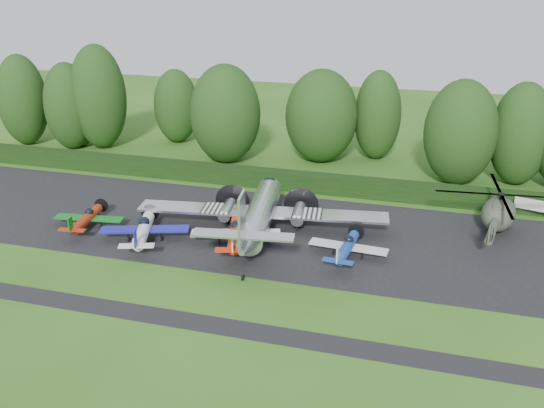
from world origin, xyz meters
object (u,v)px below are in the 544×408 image
(transport_plane, at_px, (259,214))
(light_plane_red, at_px, (87,218))
(light_plane_orange, at_px, (235,233))
(light_plane_blue, at_px, (347,247))
(helicopter, at_px, (499,211))
(light_plane_white, at_px, (144,230))
(sign_board, at_px, (534,206))

(transport_plane, bearing_deg, light_plane_red, -161.14)
(light_plane_orange, bearing_deg, light_plane_blue, 18.20)
(transport_plane, distance_m, light_plane_orange, 3.23)
(light_plane_blue, height_order, helicopter, helicopter)
(light_plane_red, height_order, light_plane_orange, light_plane_orange)
(transport_plane, distance_m, light_plane_blue, 8.83)
(light_plane_red, relative_size, light_plane_orange, 0.84)
(light_plane_red, distance_m, light_plane_white, 6.56)
(light_plane_blue, xyz_separation_m, helicopter, (12.31, 9.14, 0.92))
(light_plane_orange, bearing_deg, sign_board, 43.97)
(light_plane_orange, bearing_deg, transport_plane, 82.55)
(transport_plane, xyz_separation_m, light_plane_blue, (8.41, -2.50, -1.00))
(light_plane_white, bearing_deg, sign_board, 42.27)
(helicopter, bearing_deg, light_plane_orange, -166.24)
(light_plane_white, bearing_deg, light_plane_blue, 24.08)
(light_plane_white, relative_size, light_plane_orange, 1.00)
(light_plane_blue, bearing_deg, light_plane_orange, 177.82)
(light_plane_red, bearing_deg, light_plane_white, -4.02)
(helicopter, xyz_separation_m, sign_board, (3.46, 3.98, -0.65))
(light_plane_white, distance_m, light_plane_orange, 8.10)
(transport_plane, height_order, sign_board, transport_plane)
(helicopter, bearing_deg, transport_plane, -171.87)
(light_plane_white, relative_size, sign_board, 2.34)
(light_plane_orange, height_order, helicopter, helicopter)
(light_plane_red, height_order, helicopter, helicopter)
(light_plane_red, distance_m, helicopter, 37.63)
(transport_plane, xyz_separation_m, helicopter, (20.72, 6.64, -0.07))
(light_plane_orange, bearing_deg, light_plane_white, -153.55)
(light_plane_white, xyz_separation_m, helicopter, (29.93, 10.97, 0.74))
(light_plane_red, bearing_deg, helicopter, 22.41)
(transport_plane, height_order, light_plane_red, transport_plane)
(sign_board, bearing_deg, helicopter, -145.45)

